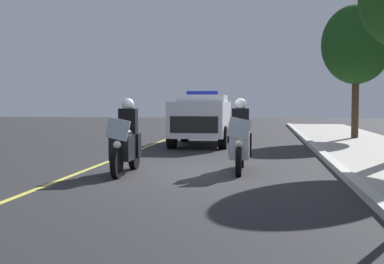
# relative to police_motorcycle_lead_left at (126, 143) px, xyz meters

# --- Properties ---
(ground_plane) EXTENTS (80.00, 80.00, 0.00)m
(ground_plane) POSITION_rel_police_motorcycle_lead_left_xyz_m (-0.53, 1.37, -0.70)
(ground_plane) COLOR #28282B
(curb_strip) EXTENTS (48.00, 0.24, 0.15)m
(curb_strip) POSITION_rel_police_motorcycle_lead_left_xyz_m (-0.53, 4.85, -0.62)
(curb_strip) COLOR #B7B5AD
(curb_strip) RESTS_ON ground
(lane_stripe_center) EXTENTS (48.00, 0.12, 0.01)m
(lane_stripe_center) POSITION_rel_police_motorcycle_lead_left_xyz_m (-0.53, -1.11, -0.70)
(lane_stripe_center) COLOR #E0D14C
(lane_stripe_center) RESTS_ON ground
(police_motorcycle_lead_left) EXTENTS (2.14, 0.56, 1.72)m
(police_motorcycle_lead_left) POSITION_rel_police_motorcycle_lead_left_xyz_m (0.00, 0.00, 0.00)
(police_motorcycle_lead_left) COLOR black
(police_motorcycle_lead_left) RESTS_ON ground
(police_motorcycle_lead_right) EXTENTS (2.14, 0.56, 1.72)m
(police_motorcycle_lead_right) POSITION_rel_police_motorcycle_lead_left_xyz_m (-0.69, 2.55, 0.00)
(police_motorcycle_lead_right) COLOR black
(police_motorcycle_lead_right) RESTS_ON ground
(police_suv) EXTENTS (4.93, 2.12, 2.05)m
(police_suv) POSITION_rel_police_motorcycle_lead_left_xyz_m (-7.81, 0.79, 0.37)
(police_suv) COLOR silver
(police_suv) RESTS_ON ground
(tree_far_back) EXTENTS (2.92, 2.92, 5.67)m
(tree_far_back) POSITION_rel_police_motorcycle_lead_left_xyz_m (-11.06, 6.98, 3.36)
(tree_far_back) COLOR #42301E
(tree_far_back) RESTS_ON sidewalk_strip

